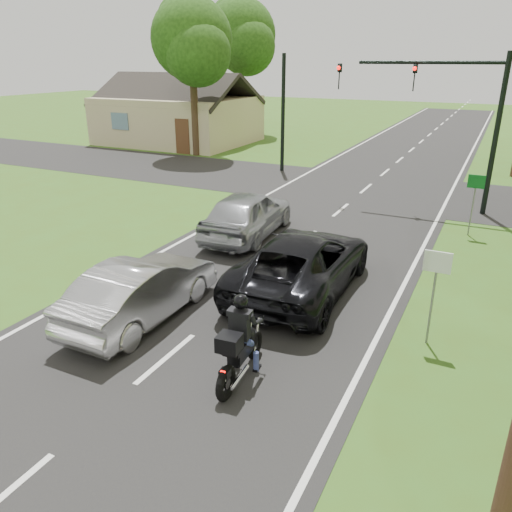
{
  "coord_description": "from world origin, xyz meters",
  "views": [
    {
      "loc": [
        5.51,
        -7.03,
        5.73
      ],
      "look_at": [
        0.58,
        3.0,
        1.3
      ],
      "focal_mm": 35.0,
      "sensor_mm": 36.0,
      "label": 1
    }
  ],
  "objects_px": {
    "silver_sedan": "(142,290)",
    "sign_white": "(436,275)",
    "traffic_signal": "(448,103)",
    "silver_suv": "(248,213)",
    "motorcycle_rider": "(240,347)",
    "dark_suv": "(302,262)",
    "sign_green": "(475,190)"
  },
  "relations": [
    {
      "from": "silver_sedan",
      "to": "sign_white",
      "type": "height_order",
      "value": "sign_white"
    },
    {
      "from": "traffic_signal",
      "to": "silver_suv",
      "type": "bearing_deg",
      "value": -129.14
    },
    {
      "from": "silver_suv",
      "to": "sign_white",
      "type": "relative_size",
      "value": 2.22
    },
    {
      "from": "motorcycle_rider",
      "to": "dark_suv",
      "type": "xyz_separation_m",
      "value": [
        -0.39,
        4.22,
        0.08
      ]
    },
    {
      "from": "traffic_signal",
      "to": "sign_white",
      "type": "relative_size",
      "value": 3.0
    },
    {
      "from": "sign_green",
      "to": "silver_suv",
      "type": "bearing_deg",
      "value": -153.07
    },
    {
      "from": "dark_suv",
      "to": "traffic_signal",
      "type": "relative_size",
      "value": 0.87
    },
    {
      "from": "silver_sedan",
      "to": "traffic_signal",
      "type": "distance_m",
      "value": 14.1
    },
    {
      "from": "motorcycle_rider",
      "to": "silver_suv",
      "type": "distance_m",
      "value": 8.27
    },
    {
      "from": "dark_suv",
      "to": "sign_white",
      "type": "height_order",
      "value": "sign_white"
    },
    {
      "from": "silver_sedan",
      "to": "sign_green",
      "type": "relative_size",
      "value": 2.05
    },
    {
      "from": "motorcycle_rider",
      "to": "dark_suv",
      "type": "height_order",
      "value": "motorcycle_rider"
    },
    {
      "from": "silver_suv",
      "to": "sign_green",
      "type": "bearing_deg",
      "value": -157.16
    },
    {
      "from": "silver_suv",
      "to": "traffic_signal",
      "type": "height_order",
      "value": "traffic_signal"
    },
    {
      "from": "dark_suv",
      "to": "silver_suv",
      "type": "xyz_separation_m",
      "value": [
        -3.24,
        3.21,
        0.04
      ]
    },
    {
      "from": "motorcycle_rider",
      "to": "silver_sedan",
      "type": "xyz_separation_m",
      "value": [
        -3.17,
        1.13,
        0.03
      ]
    },
    {
      "from": "dark_suv",
      "to": "silver_suv",
      "type": "distance_m",
      "value": 4.56
    },
    {
      "from": "traffic_signal",
      "to": "motorcycle_rider",
      "type": "bearing_deg",
      "value": -96.8
    },
    {
      "from": "motorcycle_rider",
      "to": "sign_white",
      "type": "bearing_deg",
      "value": 39.2
    },
    {
      "from": "sign_white",
      "to": "motorcycle_rider",
      "type": "bearing_deg",
      "value": -136.1
    },
    {
      "from": "dark_suv",
      "to": "sign_white",
      "type": "bearing_deg",
      "value": 157.62
    },
    {
      "from": "silver_suv",
      "to": "traffic_signal",
      "type": "distance_m",
      "value": 9.01
    },
    {
      "from": "motorcycle_rider",
      "to": "sign_green",
      "type": "height_order",
      "value": "sign_green"
    },
    {
      "from": "silver_sedan",
      "to": "traffic_signal",
      "type": "relative_size",
      "value": 0.68
    },
    {
      "from": "motorcycle_rider",
      "to": "sign_green",
      "type": "distance_m",
      "value": 11.41
    },
    {
      "from": "silver_sedan",
      "to": "silver_suv",
      "type": "height_order",
      "value": "silver_suv"
    },
    {
      "from": "motorcycle_rider",
      "to": "sign_white",
      "type": "xyz_separation_m",
      "value": [
        3.02,
        2.91,
        0.9
      ]
    },
    {
      "from": "silver_sedan",
      "to": "sign_green",
      "type": "distance_m",
      "value": 11.72
    },
    {
      "from": "silver_sedan",
      "to": "sign_white",
      "type": "relative_size",
      "value": 2.05
    },
    {
      "from": "motorcycle_rider",
      "to": "traffic_signal",
      "type": "relative_size",
      "value": 0.32
    },
    {
      "from": "sign_white",
      "to": "sign_green",
      "type": "xyz_separation_m",
      "value": [
        0.2,
        8.0,
        0.0
      ]
    },
    {
      "from": "motorcycle_rider",
      "to": "silver_suv",
      "type": "height_order",
      "value": "motorcycle_rider"
    }
  ]
}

